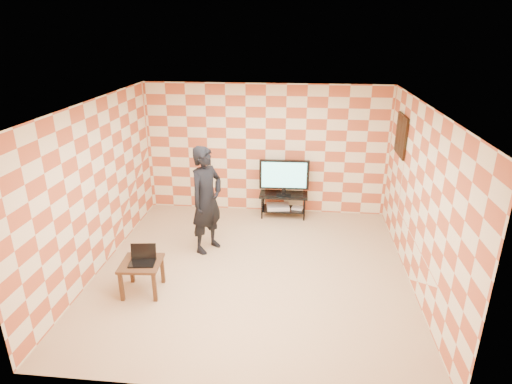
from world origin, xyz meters
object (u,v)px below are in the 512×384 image
at_px(tv_stand, 284,200).
at_px(tv, 284,175).
at_px(person, 207,200).
at_px(side_table, 141,267).

xyz_separation_m(tv_stand, tv, (-0.00, -0.00, 0.54)).
relative_size(tv, person, 0.53).
distance_m(tv, side_table, 3.58).
height_order(side_table, person, person).
bearing_deg(side_table, person, 63.16).
distance_m(tv, person, 2.00).
height_order(tv, person, person).
height_order(tv, side_table, tv).
relative_size(tv_stand, person, 0.52).
distance_m(side_table, person, 1.65).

